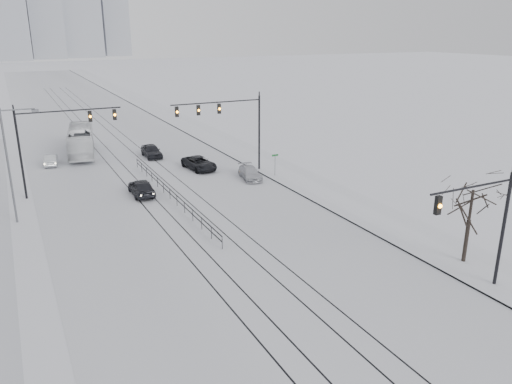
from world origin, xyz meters
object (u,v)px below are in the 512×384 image
Objects in this scene: box_truck at (81,141)px; sedan_sb_inner at (141,188)px; sedan_nb_right at (250,173)px; sedan_sb_outer at (51,160)px; traffic_mast_near at (486,219)px; sedan_nb_far at (152,151)px; sedan_nb_front at (199,163)px; bare_tree at (472,198)px.

sedan_sb_inner is at bearing 106.32° from box_truck.
sedan_nb_right is at bearing 135.15° from box_truck.
sedan_nb_right is (17.55, -14.79, -0.01)m from sedan_sb_outer.
traffic_mast_near is 47.71m from box_truck.
sedan_nb_far is at bearing -108.00° from sedan_sb_inner.
box_truck is (-7.18, 5.24, 0.89)m from sedan_nb_far.
sedan_nb_front is (14.19, -9.10, 0.07)m from sedan_sb_outer.
traffic_mast_near reaches higher than sedan_nb_right.
sedan_sb_outer is at bearing 149.84° from sedan_nb_right.
bare_tree is (2.41, 3.00, -0.07)m from traffic_mast_near.
sedan_nb_front is 1.17× the size of sedan_nb_right.
bare_tree is 1.61× the size of sedan_sb_outer.
sedan_sb_outer is (-21.56, 38.28, -3.86)m from bare_tree.
bare_tree reaches higher than sedan_nb_right.
sedan_nb_front is at bearing 130.49° from sedan_nb_right.
sedan_nb_front is at bearing 155.23° from sedan_sb_outer.
box_truck reaches higher than sedan_sb_inner.
sedan_nb_right is (3.36, -5.69, -0.08)m from sedan_nb_front.
bare_tree reaches higher than sedan_nb_front.
traffic_mast_near is at bearing -76.58° from sedan_nb_right.
sedan_sb_inner reaches higher than sedan_nb_right.
traffic_mast_near is at bearing -78.27° from sedan_nb_far.
box_truck is at bearing 108.70° from traffic_mast_near.
box_truck is (-15.27, 45.11, -2.91)m from traffic_mast_near.
sedan_sb_outer is (-19.14, 41.28, -3.94)m from traffic_mast_near.
traffic_mast_near is at bearing 116.96° from sedan_sb_inner.
sedan_nb_far reaches higher than sedan_sb_outer.
sedan_nb_far reaches higher than sedan_nb_right.
sedan_sb_inner is at bearing -149.72° from sedan_nb_front.
box_truck reaches higher than sedan_nb_right.
box_truck is at bearing 136.26° from sedan_nb_right.
traffic_mast_near reaches higher than sedan_nb_front.
sedan_nb_far is (4.69, 13.70, -0.00)m from sedan_sb_inner.
sedan_sb_inner is 11.19m from sedan_nb_right.
traffic_mast_near reaches higher than sedan_sb_outer.
traffic_mast_near is 26.83m from sedan_nb_right.
bare_tree is 1.44× the size of sedan_nb_right.
sedan_nb_right is (-4.01, 23.49, -3.87)m from bare_tree.
sedan_sb_outer is 11.14m from sedan_nb_far.
box_truck is at bearing -127.44° from sedan_sb_outer.
sedan_nb_far is (-10.51, 36.87, -3.73)m from bare_tree.
traffic_mast_near is at bearing 122.77° from sedan_sb_outer.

